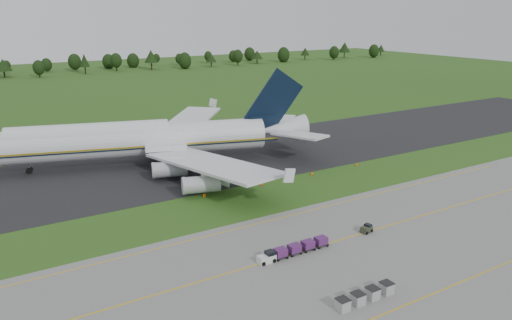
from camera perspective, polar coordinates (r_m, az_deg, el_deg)
ground at (r=93.74m, az=-1.41°, el=-4.80°), size 600.00×600.00×0.00m
apron at (r=69.21m, az=13.19°, el=-13.47°), size 300.00×52.00×0.06m
taxiway at (r=117.52m, az=-8.24°, el=-0.48°), size 300.00×40.00×0.08m
apron_markings at (r=73.64m, az=9.33°, el=-11.26°), size 300.00×30.20×0.01m
tree_line at (r=301.57m, az=-21.93°, el=10.12°), size 522.48×21.57×11.93m
aircraft at (r=117.33m, az=-12.79°, el=2.34°), size 76.47×71.50×21.45m
baggage_train at (r=74.18m, az=4.22°, el=-10.17°), size 12.04×1.54×1.48m
utility_cart at (r=82.90m, az=12.50°, el=-7.75°), size 2.12×1.54×1.05m
uld_row at (r=64.62m, az=12.37°, el=-14.94°), size 8.72×1.52×1.50m
edge_markers at (r=105.71m, az=3.63°, el=-2.16°), size 39.34×0.30×0.60m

